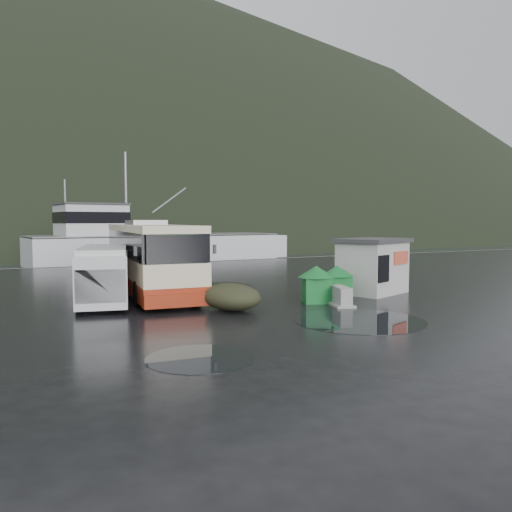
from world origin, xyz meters
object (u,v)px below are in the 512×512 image
fishing_trawler (160,256)px  waste_bin_right (316,302)px  coach_bus (150,291)px  dome_tent (231,310)px  jersey_barrier_a (373,292)px  jersey_barrier_b (340,306)px  white_van (105,304)px  ticket_kiosk (372,293)px  waste_bin_left (337,299)px

fishing_trawler → waste_bin_right: bearing=-100.8°
coach_bus → dome_tent: 6.38m
jersey_barrier_a → jersey_barrier_b: jersey_barrier_a is taller
white_van → ticket_kiosk: bearing=0.2°
waste_bin_right → jersey_barrier_b: bearing=-68.4°
white_van → jersey_barrier_a: white_van is taller
waste_bin_left → jersey_barrier_a: bearing=15.7°
jersey_barrier_a → fishing_trawler: fishing_trawler is taller
white_van → jersey_barrier_a: size_ratio=3.30×
coach_bus → waste_bin_left: coach_bus is taller
white_van → waste_bin_right: white_van is taller
ticket_kiosk → jersey_barrier_a: bearing=18.4°
white_van → jersey_barrier_b: bearing=-17.0°
jersey_barrier_a → fishing_trawler: size_ratio=0.06×
waste_bin_left → jersey_barrier_a: (2.59, 0.73, 0.00)m
waste_bin_right → jersey_barrier_b: size_ratio=0.99×
dome_tent → jersey_barrier_b: bearing=-13.7°
waste_bin_right → fishing_trawler: size_ratio=0.05×
jersey_barrier_b → white_van: bearing=150.0°
jersey_barrier_a → white_van: bearing=168.0°
jersey_barrier_b → fishing_trawler: 30.26m
coach_bus → white_van: 3.64m
coach_bus → jersey_barrier_a: size_ratio=7.12×
ticket_kiosk → jersey_barrier_b: ticket_kiosk is taller
white_van → dome_tent: 5.29m
waste_bin_left → ticket_kiosk: 2.48m
coach_bus → white_van: coach_bus is taller
waste_bin_right → jersey_barrier_b: waste_bin_right is taller
dome_tent → white_van: bearing=136.8°
dome_tent → ticket_kiosk: ticket_kiosk is taller
jersey_barrier_b → coach_bus: bearing=127.2°
white_van → jersey_barrier_b: white_van is taller
white_van → jersey_barrier_a: 11.82m
dome_tent → fishing_trawler: (5.86, 29.19, 0.00)m
jersey_barrier_a → fishing_trawler: 28.07m
dome_tent → fishing_trawler: 29.77m
waste_bin_right → jersey_barrier_a: 4.10m
fishing_trawler → waste_bin_left: bearing=-98.2°
white_van → waste_bin_left: 9.52m
coach_bus → jersey_barrier_a: 10.36m
coach_bus → ticket_kiosk: bearing=-25.2°
jersey_barrier_a → fishing_trawler: (-1.85, 28.01, 0.00)m
ticket_kiosk → fishing_trawler: bearing=73.8°
dome_tent → coach_bus: bearing=102.0°
white_van → ticket_kiosk: 11.68m
fishing_trawler → jersey_barrier_b: bearing=-99.9°
dome_tent → ticket_kiosk: 7.60m
white_van → coach_bus: bearing=59.0°
waste_bin_left → jersey_barrier_b: waste_bin_left is taller
ticket_kiosk → fishing_trawler: fishing_trawler is taller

